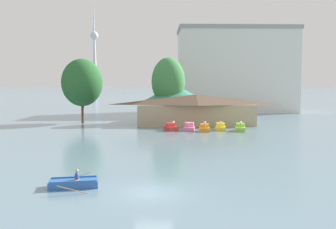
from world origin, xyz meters
TOP-DOWN VIEW (x-y plane):
  - ground_plane at (0.00, 0.00)m, footprint 2000.00×2000.00m
  - rowboat_with_rower at (-5.43, 1.39)m, footprint 3.42×3.71m
  - pedal_boat_red at (2.32, 32.30)m, footprint 2.16×2.60m
  - pedal_boat_pink at (5.07, 32.31)m, footprint 1.96×2.74m
  - pedal_boat_orange at (7.27, 31.14)m, footprint 1.65×2.31m
  - pedal_boat_yellow at (9.91, 32.65)m, footprint 1.90×2.75m
  - pedal_boat_lime at (12.70, 31.53)m, footprint 1.97×3.02m
  - boathouse at (6.86, 39.91)m, footprint 21.46×5.93m
  - green_roof_pavilion at (3.49, 46.47)m, footprint 12.47×12.47m
  - shoreline_tree_tall_left at (-13.33, 44.04)m, footprint 7.36×7.36m
  - shoreline_tree_mid at (2.28, 45.49)m, footprint 6.22×6.22m
  - background_building_block at (20.34, 71.36)m, footprint 29.63×12.95m
  - distant_broadcast_tower at (-66.07, 372.91)m, footprint 8.50×8.50m

SIDE VIEW (x-z plane):
  - ground_plane at x=0.00m, z-range 0.00..0.00m
  - rowboat_with_rower at x=-5.43m, z-range -0.37..0.92m
  - pedal_boat_yellow at x=9.91m, z-range -0.30..1.19m
  - pedal_boat_orange at x=7.27m, z-range -0.34..1.26m
  - pedal_boat_lime at x=12.70m, z-range -0.33..1.28m
  - pedal_boat_red at x=2.32m, z-range -0.30..1.26m
  - pedal_boat_pink at x=5.07m, z-range -0.20..1.17m
  - boathouse at x=6.86m, z-range 0.13..5.41m
  - green_roof_pavilion at x=3.49m, z-range 0.24..8.01m
  - shoreline_tree_tall_left at x=-13.33m, z-range 1.52..13.13m
  - shoreline_tree_mid at x=2.28m, z-range 1.53..13.50m
  - background_building_block at x=20.34m, z-range 0.02..21.28m
  - distant_broadcast_tower at x=-66.07m, z-range -14.40..113.92m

